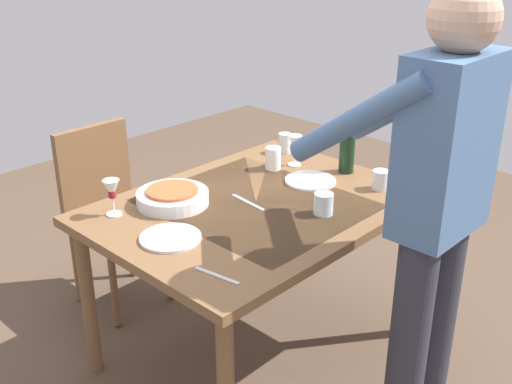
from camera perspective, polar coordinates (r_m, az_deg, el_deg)
ground_plane at (r=2.97m, az=0.00°, el=-14.44°), size 6.00×6.00×0.00m
dining_table at (r=2.61m, az=0.00°, el=-2.61°), size 1.32×0.99×0.76m
chair_near at (r=3.20m, az=-13.57°, el=-1.11°), size 0.40×0.40×0.91m
person_server at (r=2.15m, az=16.22°, el=-1.19°), size 0.42×0.61×1.69m
wine_bottle at (r=2.89m, az=8.46°, el=3.90°), size 0.07×0.07×0.30m
wine_glass_left at (r=2.49m, az=-13.24°, el=0.09°), size 0.07×0.07×0.15m
wine_glass_right at (r=2.95m, az=3.63°, el=4.39°), size 0.07×0.07×0.15m
water_cup_near_left at (r=2.75m, az=11.48°, el=1.11°), size 0.07×0.07×0.09m
water_cup_near_right at (r=3.14m, az=2.68°, el=4.56°), size 0.06×0.06×0.10m
water_cup_far_left at (r=2.91m, az=1.60°, el=3.15°), size 0.07×0.07×0.11m
water_cup_far_right at (r=2.47m, az=6.29°, el=-1.09°), size 0.08×0.08×0.09m
serving_bowl_pasta at (r=2.57m, az=-7.75°, el=-0.44°), size 0.30×0.30×0.07m
dinner_plate_near at (r=2.30m, az=-7.95°, el=-4.23°), size 0.23×0.23×0.01m
dinner_plate_far at (r=2.79m, az=5.06°, el=1.05°), size 0.23×0.23×0.01m
table_knife at (r=2.57m, az=-0.77°, el=-0.95°), size 0.04×0.20×0.00m
table_fork at (r=2.06m, az=-3.66°, el=-7.76°), size 0.04×0.18×0.00m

